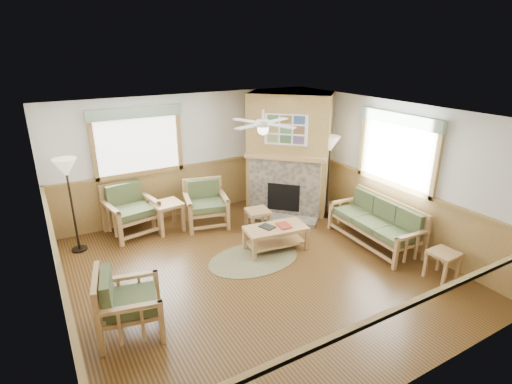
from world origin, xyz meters
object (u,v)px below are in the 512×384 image
armchair_back_left (131,210)px  end_table_sofa (442,265)px  coffee_table (276,238)px  floor_lamp_right (328,177)px  sofa (375,223)px  end_table_chairs (168,217)px  floor_lamp_left (72,206)px  armchair_left (130,302)px  armchair_back_right (206,204)px  footstool (258,219)px

armchair_back_left → end_table_sofa: size_ratio=2.06×
coffee_table → floor_lamp_right: bearing=30.1°
sofa → end_table_chairs: 4.18m
sofa → floor_lamp_left: floor_lamp_left is taller
floor_lamp_right → end_table_sofa: bearing=-90.0°
end_table_sofa → floor_lamp_right: size_ratio=0.27×
coffee_table → end_table_chairs: end_table_chairs is taller
floor_lamp_right → armchair_back_left: bearing=162.0°
armchair_left → end_table_chairs: armchair_left is taller
armchair_left → floor_lamp_left: (-0.32, 2.80, 0.44)m
end_table_sofa → coffee_table: bearing=129.6°
floor_lamp_left → armchair_left: bearing=-83.4°
armchair_back_right → floor_lamp_left: floor_lamp_left is taller
armchair_left → end_table_sofa: 4.95m
footstool → armchair_back_left: bearing=155.8°
armchair_back_right → footstool: (0.89, -0.66, -0.27)m
end_table_sofa → footstool: (-1.65, 3.23, -0.05)m
end_table_sofa → floor_lamp_right: (0.00, 2.99, 0.68)m
footstool → armchair_left: bearing=-147.8°
coffee_table → sofa: bearing=-15.4°
armchair_back_left → floor_lamp_right: (4.03, -1.31, 0.41)m
armchair_back_left → floor_lamp_right: 4.25m
coffee_table → armchair_left: bearing=-154.0°
coffee_table → armchair_back_right: bearing=120.7°
floor_lamp_right → coffee_table: bearing=-157.6°
sofa → armchair_back_right: (-2.49, 2.42, 0.04)m
floor_lamp_left → footstool: bearing=-13.6°
floor_lamp_left → floor_lamp_right: (5.10, -1.07, 0.02)m
sofa → coffee_table: (-1.79, 0.76, -0.21)m
end_table_chairs → sofa: bearing=-38.0°
sofa → end_table_sofa: bearing=5.2°
coffee_table → end_table_chairs: 2.35m
armchair_left → floor_lamp_left: bearing=18.9°
sofa → floor_lamp_left: 5.69m
armchair_back_left → footstool: armchair_back_left is taller
armchair_back_left → floor_lamp_left: bearing=-177.7°
floor_lamp_right → end_table_chairs: bearing=162.6°
coffee_table → armchair_back_left: bearing=144.3°
armchair_left → floor_lamp_right: floor_lamp_right is taller
coffee_table → end_table_sofa: (1.84, -2.23, 0.02)m
armchair_back_left → floor_lamp_left: floor_lamp_left is taller
sofa → floor_lamp_left: (-5.04, 2.59, 0.47)m
sofa → coffee_table: bearing=-110.2°
armchair_back_left → sofa: bearing=-45.5°
armchair_back_left → footstool: size_ratio=2.20×
armchair_back_left → end_table_chairs: armchair_back_left is taller
sofa → end_table_chairs: (-3.29, 2.57, -0.12)m
coffee_table → end_table_sofa: size_ratio=2.33×
armchair_left → end_table_sofa: size_ratio=1.86×
coffee_table → floor_lamp_left: 3.80m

